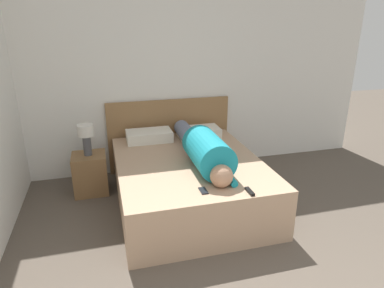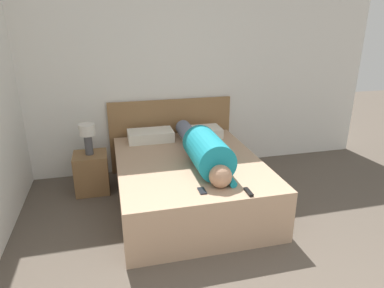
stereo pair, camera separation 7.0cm
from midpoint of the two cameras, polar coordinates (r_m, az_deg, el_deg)
wall_back at (r=4.80m, az=-0.53°, el=11.06°), size 5.49×0.06×2.60m
bed at (r=3.99m, az=-0.01°, el=-6.39°), size 1.60×1.97×0.55m
headboard at (r=4.87m, az=-3.06°, el=1.57°), size 1.72×0.04×1.02m
nightstand at (r=4.46m, az=-15.95°, el=-4.61°), size 0.41×0.39×0.50m
table_lamp at (r=4.28m, az=-16.59°, el=1.55°), size 0.19×0.19×0.38m
person_lying at (r=3.73m, az=2.55°, el=-0.95°), size 0.39×1.75×0.39m
pillow_near_headboard at (r=4.51m, az=-6.49°, el=1.40°), size 0.58×0.34×0.14m
pillow_second at (r=4.64m, az=1.81°, el=1.98°), size 0.55×0.34×0.12m
tv_remote at (r=3.22m, az=10.01°, el=-7.88°), size 0.04×0.15×0.02m
cell_phone at (r=3.20m, az=2.30°, el=-7.80°), size 0.06×0.13×0.01m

